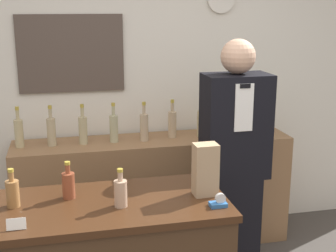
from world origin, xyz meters
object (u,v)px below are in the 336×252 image
object	(u,v)px
potted_plant	(255,114)
paper_bag	(205,170)
tape_dispenser	(219,202)
shopkeeper	(234,167)

from	to	relation	value
potted_plant	paper_bag	size ratio (longest dim) A/B	1.07
paper_bag	tape_dispenser	distance (m)	0.21
paper_bag	tape_dispenser	world-z (taller)	paper_bag
shopkeeper	paper_bag	world-z (taller)	shopkeeper
potted_plant	tape_dispenser	xyz separation A→B (m)	(-0.77, -1.32, -0.13)
shopkeeper	potted_plant	xyz separation A→B (m)	(0.42, 0.63, 0.21)
tape_dispenser	potted_plant	bearing A→B (deg)	59.95
shopkeeper	tape_dispenser	distance (m)	0.78
shopkeeper	paper_bag	distance (m)	0.67
paper_bag	shopkeeper	bearing A→B (deg)	54.50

